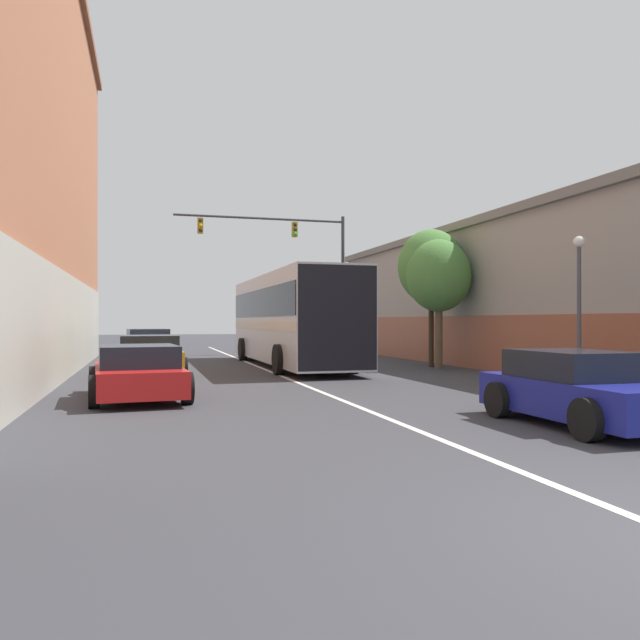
# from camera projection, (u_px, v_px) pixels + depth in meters

# --- Properties ---
(lane_center_line) EXTENTS (0.14, 44.62, 0.01)m
(lane_center_line) POSITION_uv_depth(u_px,v_px,m) (276.00, 374.00, 20.63)
(lane_center_line) COLOR silver
(lane_center_line) RESTS_ON ground_plane
(building_right_storefront) EXTENTS (10.35, 28.06, 5.58)m
(building_right_storefront) POSITION_uv_depth(u_px,v_px,m) (575.00, 292.00, 25.00)
(building_right_storefront) COLOR #9E998E
(building_right_storefront) RESTS_ON ground_plane
(bus) EXTENTS (2.85, 12.44, 3.48)m
(bus) POSITION_uv_depth(u_px,v_px,m) (290.00, 316.00, 24.31)
(bus) COLOR #B7B7BC
(bus) RESTS_ON ground_plane
(hatchback_foreground) EXTENTS (1.89, 3.82, 1.25)m
(hatchback_foreground) POSITION_uv_depth(u_px,v_px,m) (579.00, 389.00, 10.47)
(hatchback_foreground) COLOR navy
(hatchback_foreground) RESTS_ON ground_plane
(parked_car_left_near) EXTENTS (2.42, 4.21, 1.40)m
(parked_car_left_near) POSITION_uv_depth(u_px,v_px,m) (148.00, 345.00, 28.19)
(parked_car_left_near) COLOR silver
(parked_car_left_near) RESTS_ON ground_plane
(parked_car_left_mid) EXTENTS (2.31, 4.26, 1.22)m
(parked_car_left_mid) POSITION_uv_depth(u_px,v_px,m) (138.00, 373.00, 13.97)
(parked_car_left_mid) COLOR red
(parked_car_left_mid) RESTS_ON ground_plane
(parked_car_left_far) EXTENTS (2.31, 4.28, 1.30)m
(parked_car_left_far) POSITION_uv_depth(u_px,v_px,m) (148.00, 356.00, 19.99)
(parked_car_left_far) COLOR orange
(parked_car_left_far) RESTS_ON ground_plane
(traffic_signal_gantry) EXTENTS (9.18, 0.36, 7.49)m
(traffic_signal_gantry) POSITION_uv_depth(u_px,v_px,m) (297.00, 253.00, 33.48)
(traffic_signal_gantry) COLOR #333338
(traffic_signal_gantry) RESTS_ON ground_plane
(street_lamp) EXTENTS (0.28, 0.28, 3.84)m
(street_lamp) POSITION_uv_depth(u_px,v_px,m) (579.00, 308.00, 15.24)
(street_lamp) COLOR #47474C
(street_lamp) RESTS_ON ground_plane
(street_tree_near) EXTENTS (2.43, 2.19, 4.78)m
(street_tree_near) POSITION_uv_depth(u_px,v_px,m) (439.00, 276.00, 23.01)
(street_tree_near) COLOR brown
(street_tree_near) RESTS_ON ground_plane
(street_tree_far) EXTENTS (2.59, 2.33, 5.26)m
(street_tree_far) POSITION_uv_depth(u_px,v_px,m) (431.00, 267.00, 23.77)
(street_tree_far) COLOR #3D2D1E
(street_tree_far) RESTS_ON ground_plane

